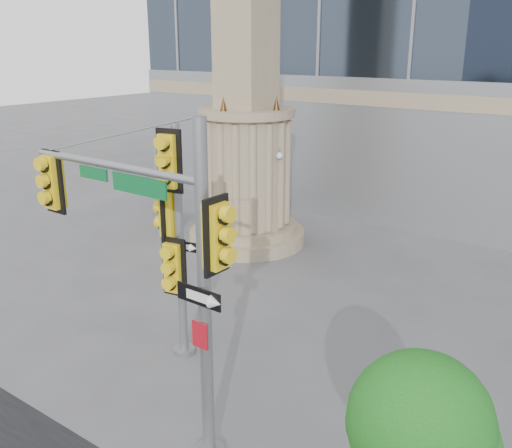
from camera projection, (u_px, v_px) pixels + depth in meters
The scene contains 5 objects.
ground at pixel (217, 418), 11.63m from camera, with size 120.00×120.00×0.00m, color #545456.
monument at pixel (246, 96), 20.26m from camera, with size 4.40×4.40×16.60m.
main_signal_pole at pixel (156, 247), 10.09m from camera, with size 4.85×0.59×6.24m.
secondary_signal_pole at pixel (174, 226), 13.02m from camera, with size 1.03×0.74×5.65m.
street_tree at pixel (422, 429), 7.97m from camera, with size 2.11×2.06×3.29m.
Camera 1 is at (6.45, -7.53, 7.32)m, focal length 40.00 mm.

